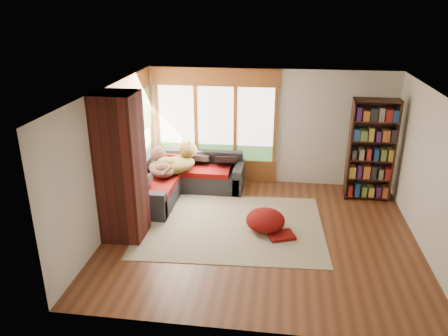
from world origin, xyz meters
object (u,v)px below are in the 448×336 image
(sectional_sofa, at_px, (177,178))
(dog_tan, at_px, (178,158))
(pouf, at_px, (266,220))
(dog_brindle, at_px, (161,162))
(area_rug, at_px, (231,226))
(brick_chimney, at_px, (121,168))
(bookshelf, at_px, (371,150))

(sectional_sofa, bearing_deg, dog_tan, -62.25)
(pouf, height_order, dog_brindle, dog_brindle)
(sectional_sofa, relative_size, area_rug, 0.64)
(area_rug, distance_m, dog_brindle, 2.13)
(dog_tan, relative_size, dog_brindle, 1.14)
(brick_chimney, xyz_separation_m, sectional_sofa, (0.45, 2.05, -1.00))
(dog_tan, bearing_deg, bookshelf, -42.94)
(bookshelf, distance_m, dog_brindle, 4.38)
(dog_tan, bearing_deg, sectional_sofa, 68.76)
(brick_chimney, relative_size, area_rug, 0.76)
(area_rug, height_order, pouf, pouf)
(dog_tan, height_order, dog_brindle, dog_tan)
(brick_chimney, xyz_separation_m, bookshelf, (4.54, 2.19, -0.22))
(dog_tan, bearing_deg, dog_brindle, 162.99)
(bookshelf, relative_size, dog_tan, 1.91)
(area_rug, distance_m, pouf, 0.68)
(pouf, relative_size, dog_brindle, 0.73)
(sectional_sofa, distance_m, area_rug, 2.04)
(brick_chimney, relative_size, dog_brindle, 2.64)
(pouf, bearing_deg, dog_brindle, 152.60)
(bookshelf, bearing_deg, sectional_sofa, -177.98)
(brick_chimney, height_order, sectional_sofa, brick_chimney)
(area_rug, relative_size, pouf, 4.73)
(bookshelf, height_order, dog_brindle, bookshelf)
(area_rug, bearing_deg, brick_chimney, -162.48)
(brick_chimney, relative_size, bookshelf, 1.21)
(sectional_sofa, height_order, bookshelf, bookshelf)
(sectional_sofa, distance_m, bookshelf, 4.17)
(bookshelf, bearing_deg, brick_chimney, -154.23)
(brick_chimney, distance_m, area_rug, 2.31)
(pouf, bearing_deg, area_rug, 175.56)
(sectional_sofa, xyz_separation_m, pouf, (2.03, -1.52, -0.10))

